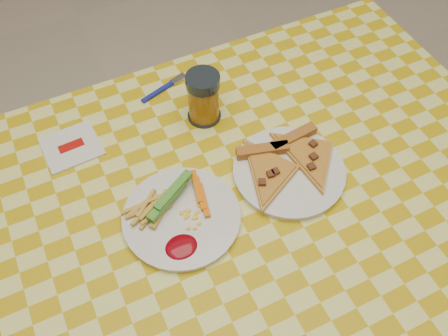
{
  "coord_description": "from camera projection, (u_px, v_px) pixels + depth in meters",
  "views": [
    {
      "loc": [
        -0.24,
        -0.46,
        1.59
      ],
      "look_at": [
        0.02,
        0.07,
        0.78
      ],
      "focal_mm": 40.0,
      "sensor_mm": 36.0,
      "label": 1
    }
  ],
  "objects": [
    {
      "name": "table",
      "position": [
        231.0,
        223.0,
        1.04
      ],
      "size": [
        1.28,
        0.88,
        0.76
      ],
      "color": "silver",
      "rests_on": "ground"
    },
    {
      "name": "drink_glass",
      "position": [
        204.0,
        98.0,
        1.07
      ],
      "size": [
        0.08,
        0.08,
        0.12
      ],
      "color": "black",
      "rests_on": "table"
    },
    {
      "name": "plate_right",
      "position": [
        289.0,
        172.0,
        1.02
      ],
      "size": [
        0.25,
        0.25,
        0.01
      ],
      "primitive_type": "cylinder",
      "rotation": [
        0.0,
        0.0,
        -0.12
      ],
      "color": "silver",
      "rests_on": "table"
    },
    {
      "name": "pizza_slices",
      "position": [
        287.0,
        161.0,
        1.02
      ],
      "size": [
        0.26,
        0.24,
        0.02
      ],
      "color": "#B67A38",
      "rests_on": "plate_right"
    },
    {
      "name": "plate_left",
      "position": [
        182.0,
        218.0,
        0.96
      ],
      "size": [
        0.27,
        0.27,
        0.01
      ],
      "primitive_type": "cylinder",
      "rotation": [
        0.0,
        0.0,
        -0.27
      ],
      "color": "silver",
      "rests_on": "table"
    },
    {
      "name": "fork",
      "position": [
        165.0,
        87.0,
        1.17
      ],
      "size": [
        0.13,
        0.05,
        0.01
      ],
      "rotation": [
        0.0,
        0.0,
        0.31
      ],
      "color": "navy",
      "rests_on": "table"
    },
    {
      "name": "ground",
      "position": [
        229.0,
        329.0,
        1.6
      ],
      "size": [
        8.0,
        8.0,
        0.0
      ],
      "primitive_type": "plane",
      "color": "beige",
      "rests_on": "ground"
    },
    {
      "name": "fries_veggies",
      "position": [
        174.0,
        209.0,
        0.95
      ],
      "size": [
        0.18,
        0.17,
        0.04
      ],
      "color": "gold",
      "rests_on": "plate_left"
    },
    {
      "name": "napkin",
      "position": [
        71.0,
        147.0,
        1.07
      ],
      "size": [
        0.12,
        0.11,
        0.01
      ],
      "rotation": [
        0.0,
        0.0,
        0.05
      ],
      "color": "silver",
      "rests_on": "table"
    }
  ]
}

